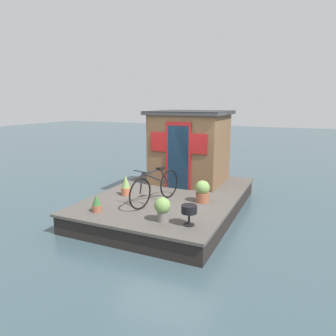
{
  "coord_description": "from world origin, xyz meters",
  "views": [
    {
      "loc": [
        -6.99,
        -3.08,
        2.76
      ],
      "look_at": [
        -0.2,
        0.0,
        1.17
      ],
      "focal_mm": 32.87,
      "sensor_mm": 36.0,
      "label": 1
    }
  ],
  "objects_px": {
    "bicycle": "(156,187)",
    "potted_plant_mint": "(126,186)",
    "potted_plant_sage": "(162,208)",
    "potted_plant_geranium": "(202,191)",
    "potted_plant_basil": "(97,204)",
    "charcoal_grill": "(189,210)",
    "houseboat_cabin": "(190,146)"
  },
  "relations": [
    {
      "from": "potted_plant_geranium",
      "to": "potted_plant_sage",
      "type": "height_order",
      "value": "potted_plant_geranium"
    },
    {
      "from": "bicycle",
      "to": "potted_plant_mint",
      "type": "bearing_deg",
      "value": 75.06
    },
    {
      "from": "bicycle",
      "to": "charcoal_grill",
      "type": "relative_size",
      "value": 4.34
    },
    {
      "from": "houseboat_cabin",
      "to": "potted_plant_basil",
      "type": "bearing_deg",
      "value": 164.67
    },
    {
      "from": "houseboat_cabin",
      "to": "potted_plant_basil",
      "type": "height_order",
      "value": "houseboat_cabin"
    },
    {
      "from": "charcoal_grill",
      "to": "potted_plant_mint",
      "type": "bearing_deg",
      "value": 61.13
    },
    {
      "from": "houseboat_cabin",
      "to": "charcoal_grill",
      "type": "height_order",
      "value": "houseboat_cabin"
    },
    {
      "from": "potted_plant_sage",
      "to": "bicycle",
      "type": "bearing_deg",
      "value": 33.37
    },
    {
      "from": "charcoal_grill",
      "to": "houseboat_cabin",
      "type": "bearing_deg",
      "value": 20.26
    },
    {
      "from": "potted_plant_mint",
      "to": "potted_plant_sage",
      "type": "relative_size",
      "value": 1.06
    },
    {
      "from": "houseboat_cabin",
      "to": "charcoal_grill",
      "type": "relative_size",
      "value": 5.38
    },
    {
      "from": "potted_plant_sage",
      "to": "charcoal_grill",
      "type": "xyz_separation_m",
      "value": [
        0.03,
        -0.55,
        0.02
      ]
    },
    {
      "from": "houseboat_cabin",
      "to": "potted_plant_geranium",
      "type": "bearing_deg",
      "value": -150.86
    },
    {
      "from": "bicycle",
      "to": "charcoal_grill",
      "type": "bearing_deg",
      "value": -128.16
    },
    {
      "from": "bicycle",
      "to": "potted_plant_geranium",
      "type": "relative_size",
      "value": 3.32
    },
    {
      "from": "houseboat_cabin",
      "to": "potted_plant_sage",
      "type": "relative_size",
      "value": 4.39
    },
    {
      "from": "potted_plant_geranium",
      "to": "charcoal_grill",
      "type": "bearing_deg",
      "value": -171.77
    },
    {
      "from": "potted_plant_mint",
      "to": "charcoal_grill",
      "type": "bearing_deg",
      "value": -118.87
    },
    {
      "from": "potted_plant_geranium",
      "to": "potted_plant_sage",
      "type": "relative_size",
      "value": 1.07
    },
    {
      "from": "houseboat_cabin",
      "to": "potted_plant_geranium",
      "type": "relative_size",
      "value": 4.11
    },
    {
      "from": "potted_plant_sage",
      "to": "potted_plant_geranium",
      "type": "bearing_deg",
      "value": -12.93
    },
    {
      "from": "bicycle",
      "to": "potted_plant_mint",
      "type": "xyz_separation_m",
      "value": [
        0.26,
        0.97,
        -0.14
      ]
    },
    {
      "from": "potted_plant_geranium",
      "to": "potted_plant_mint",
      "type": "bearing_deg",
      "value": 97.76
    },
    {
      "from": "bicycle",
      "to": "potted_plant_basil",
      "type": "distance_m",
      "value": 1.39
    },
    {
      "from": "potted_plant_basil",
      "to": "potted_plant_sage",
      "type": "distance_m",
      "value": 1.53
    },
    {
      "from": "potted_plant_basil",
      "to": "potted_plant_mint",
      "type": "relative_size",
      "value": 0.72
    },
    {
      "from": "potted_plant_mint",
      "to": "potted_plant_sage",
      "type": "bearing_deg",
      "value": -127.18
    },
    {
      "from": "potted_plant_basil",
      "to": "charcoal_grill",
      "type": "bearing_deg",
      "value": -86.79
    },
    {
      "from": "potted_plant_geranium",
      "to": "potted_plant_mint",
      "type": "height_order",
      "value": "potted_plant_geranium"
    },
    {
      "from": "houseboat_cabin",
      "to": "potted_plant_sage",
      "type": "distance_m",
      "value": 3.34
    },
    {
      "from": "potted_plant_basil",
      "to": "potted_plant_mint",
      "type": "xyz_separation_m",
      "value": [
        1.3,
        0.07,
        0.07
      ]
    },
    {
      "from": "potted_plant_geranium",
      "to": "charcoal_grill",
      "type": "height_order",
      "value": "potted_plant_geranium"
    }
  ]
}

